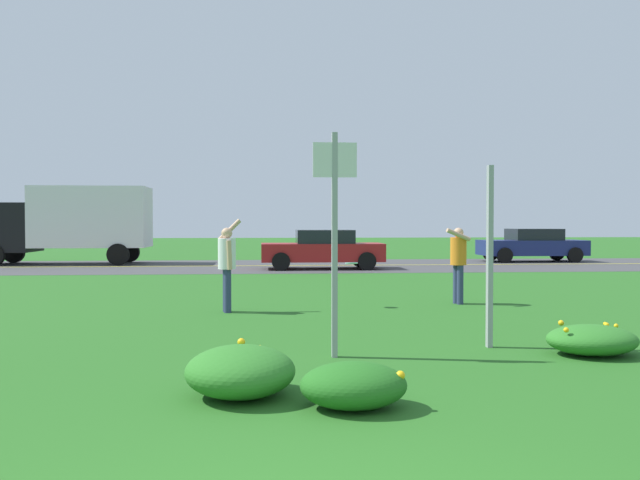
# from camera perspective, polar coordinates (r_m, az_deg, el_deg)

# --- Properties ---
(ground_plane) EXTENTS (120.00, 120.00, 0.00)m
(ground_plane) POSITION_cam_1_polar(r_m,az_deg,el_deg) (14.99, -4.01, -5.12)
(ground_plane) COLOR #26601E
(highway_strip) EXTENTS (120.00, 8.30, 0.01)m
(highway_strip) POSITION_cam_1_polar(r_m,az_deg,el_deg) (26.64, -4.39, -2.21)
(highway_strip) COLOR #424244
(highway_strip) RESTS_ON ground
(highway_center_stripe) EXTENTS (120.00, 0.16, 0.00)m
(highway_center_stripe) POSITION_cam_1_polar(r_m,az_deg,el_deg) (26.64, -4.39, -2.19)
(highway_center_stripe) COLOR yellow
(highway_center_stripe) RESTS_ON ground
(daylily_clump_mid_center) EXTENTS (1.18, 1.06, 0.41)m
(daylily_clump_mid_center) POSITION_cam_1_polar(r_m,az_deg,el_deg) (9.50, 22.18, -7.90)
(daylily_clump_mid_center) COLOR #2D7526
(daylily_clump_mid_center) RESTS_ON ground
(daylily_clump_mid_right) EXTENTS (1.10, 1.18, 0.52)m
(daylily_clump_mid_right) POSITION_cam_1_polar(r_m,az_deg,el_deg) (6.81, -6.81, -11.05)
(daylily_clump_mid_right) COLOR #2D7526
(daylily_clump_mid_right) RESTS_ON ground
(daylily_clump_front_left) EXTENTS (1.00, 0.81, 0.43)m
(daylily_clump_front_left) POSITION_cam_1_polar(r_m,az_deg,el_deg) (6.36, 2.88, -12.28)
(daylily_clump_front_left) COLOR #23661E
(daylily_clump_front_left) RESTS_ON ground
(sign_post_near_path) EXTENTS (0.56, 0.10, 2.88)m
(sign_post_near_path) POSITION_cam_1_polar(r_m,az_deg,el_deg) (8.53, 1.26, 1.51)
(sign_post_near_path) COLOR #93969B
(sign_post_near_path) RESTS_ON ground
(sign_post_by_roadside) EXTENTS (0.07, 0.10, 2.52)m
(sign_post_by_roadside) POSITION_cam_1_polar(r_m,az_deg,el_deg) (9.51, 14.27, -1.38)
(sign_post_by_roadside) COLOR #93969B
(sign_post_by_roadside) RESTS_ON ground
(person_thrower_white_shirt) EXTENTS (0.47, 0.54, 1.80)m
(person_thrower_white_shirt) POSITION_cam_1_polar(r_m,az_deg,el_deg) (12.97, -7.93, -1.82)
(person_thrower_white_shirt) COLOR silver
(person_thrower_white_shirt) RESTS_ON ground
(person_catcher_orange_shirt) EXTENTS (0.55, 0.55, 1.62)m
(person_catcher_orange_shirt) POSITION_cam_1_polar(r_m,az_deg,el_deg) (14.45, 11.70, -1.53)
(person_catcher_orange_shirt) COLOR orange
(person_catcher_orange_shirt) RESTS_ON ground
(frisbee_pale_blue) EXTENTS (0.27, 0.27, 0.06)m
(frisbee_pale_blue) POSITION_cam_1_polar(r_m,az_deg,el_deg) (13.64, 2.69, -1.99)
(frisbee_pale_blue) COLOR #ADD6E5
(car_navy_leftmost) EXTENTS (4.50, 2.00, 1.45)m
(car_navy_leftmost) POSITION_cam_1_polar(r_m,az_deg,el_deg) (30.82, 17.65, -0.40)
(car_navy_leftmost) COLOR navy
(car_navy_leftmost) RESTS_ON ground
(car_red_center_left) EXTENTS (4.50, 2.00, 1.45)m
(car_red_center_left) POSITION_cam_1_polar(r_m,az_deg,el_deg) (24.84, 0.23, -0.77)
(car_red_center_left) COLOR maroon
(car_red_center_left) RESTS_ON ground
(box_truck_black) EXTENTS (6.70, 2.46, 3.20)m
(box_truck_black) POSITION_cam_1_polar(r_m,az_deg,el_deg) (29.56, -20.57, 1.56)
(box_truck_black) COLOR black
(box_truck_black) RESTS_ON ground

